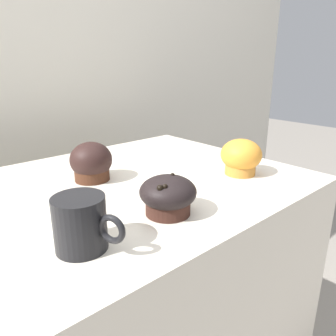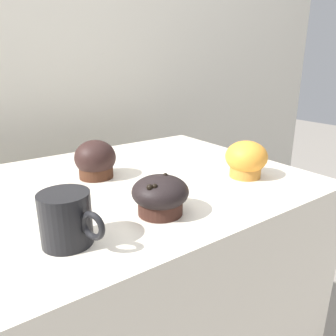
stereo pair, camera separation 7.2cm
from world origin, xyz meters
The scene contains 5 objects.
wall_back centered at (0.00, 0.60, 0.90)m, with size 3.20×0.10×1.80m, color beige.
muffin_front_center centered at (0.34, -0.14, 0.97)m, with size 0.10×0.10×0.09m.
muffin_back_left centered at (0.05, -0.19, 0.97)m, with size 0.11×0.11×0.08m.
muffin_back_right centered at (0.04, 0.07, 0.97)m, with size 0.10×0.10×0.09m.
coffee_cup centered at (-0.12, -0.19, 0.97)m, with size 0.08×0.12×0.08m.
Camera 2 is at (-0.26, -0.65, 1.20)m, focal length 35.00 mm.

